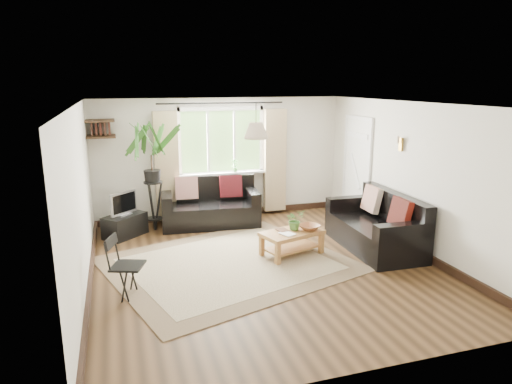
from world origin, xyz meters
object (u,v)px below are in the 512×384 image
object	(u,v)px
tv_stand	(125,225)
palm_stand	(153,177)
sofa_back	(210,203)
sofa_right	(374,223)
coffee_table	(292,243)
folding_chair	(128,267)

from	to	relation	value
tv_stand	palm_stand	distance (m)	0.99
sofa_back	sofa_right	bearing A→B (deg)	-35.64
sofa_right	coffee_table	bearing A→B (deg)	-93.02
tv_stand	palm_stand	bearing A→B (deg)	-21.23
sofa_right	palm_stand	size ratio (longest dim) A/B	0.93
sofa_back	tv_stand	xyz separation A→B (m)	(-1.60, -0.22, -0.23)
tv_stand	coffee_table	bearing A→B (deg)	-76.66
sofa_right	coffee_table	distance (m)	1.44
sofa_back	coffee_table	distance (m)	2.16
sofa_right	tv_stand	distance (m)	4.35
sofa_back	sofa_right	distance (m)	3.11
sofa_right	palm_stand	bearing A→B (deg)	-119.64
sofa_right	palm_stand	xyz separation A→B (m)	(-3.39, 2.05, 0.57)
tv_stand	palm_stand	xyz separation A→B (m)	(0.54, 0.21, 0.80)
palm_stand	coffee_table	bearing A→B (deg)	-44.53
sofa_right	tv_stand	bearing A→B (deg)	-113.57
sofa_right	folding_chair	size ratio (longest dim) A/B	2.30
folding_chair	sofa_back	bearing A→B (deg)	-11.09
sofa_back	tv_stand	world-z (taller)	sofa_back
palm_stand	folding_chair	world-z (taller)	palm_stand
coffee_table	sofa_back	bearing A→B (deg)	115.13
coffee_table	palm_stand	distance (m)	2.88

